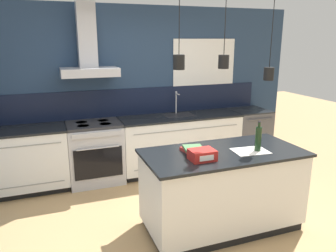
# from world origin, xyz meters

# --- Properties ---
(ground_plane) EXTENTS (16.00, 16.00, 0.00)m
(ground_plane) POSITION_xyz_m (0.00, 0.00, 0.00)
(ground_plane) COLOR tan
(ground_plane) RESTS_ON ground
(wall_back) EXTENTS (5.60, 2.23, 2.60)m
(wall_back) POSITION_xyz_m (-0.03, 2.00, 1.36)
(wall_back) COLOR navy
(wall_back) RESTS_ON ground_plane
(counter_run_left) EXTENTS (1.31, 0.64, 0.91)m
(counter_run_left) POSITION_xyz_m (-1.72, 1.69, 0.46)
(counter_run_left) COLOR black
(counter_run_left) RESTS_ON ground_plane
(counter_run_sink) EXTENTS (1.97, 0.64, 1.28)m
(counter_run_sink) POSITION_xyz_m (0.70, 1.69, 0.46)
(counter_run_sink) COLOR black
(counter_run_sink) RESTS_ON ground_plane
(oven_range) EXTENTS (0.79, 0.66, 0.91)m
(oven_range) POSITION_xyz_m (-0.68, 1.69, 0.46)
(oven_range) COLOR #B5B5BA
(oven_range) RESTS_ON ground_plane
(dishwasher) EXTENTS (0.63, 0.65, 0.91)m
(dishwasher) POSITION_xyz_m (1.99, 1.69, 0.46)
(dishwasher) COLOR #4C4C51
(dishwasher) RESTS_ON ground_plane
(kitchen_island) EXTENTS (1.76, 0.86, 0.91)m
(kitchen_island) POSITION_xyz_m (0.48, -0.08, 0.46)
(kitchen_island) COLOR black
(kitchen_island) RESTS_ON ground_plane
(bottle_on_island) EXTENTS (0.07, 0.07, 0.33)m
(bottle_on_island) POSITION_xyz_m (0.83, -0.19, 1.05)
(bottle_on_island) COLOR #193319
(bottle_on_island) RESTS_ON kitchen_island
(book_stack) EXTENTS (0.25, 0.35, 0.06)m
(book_stack) POSITION_xyz_m (0.15, -0.01, 0.94)
(book_stack) COLOR #B2332D
(book_stack) RESTS_ON kitchen_island
(red_supply_box) EXTENTS (0.25, 0.20, 0.11)m
(red_supply_box) POSITION_xyz_m (0.14, -0.23, 0.96)
(red_supply_box) COLOR red
(red_supply_box) RESTS_ON kitchen_island
(paper_pile) EXTENTS (0.39, 0.31, 0.01)m
(paper_pile) POSITION_xyz_m (0.75, -0.17, 0.91)
(paper_pile) COLOR silver
(paper_pile) RESTS_ON kitchen_island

